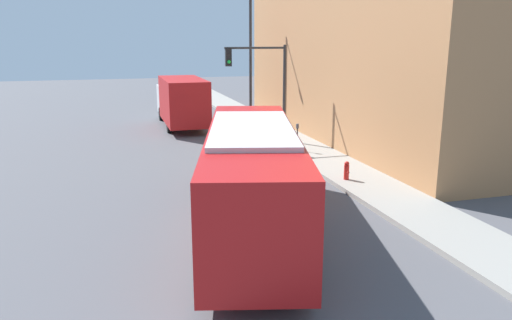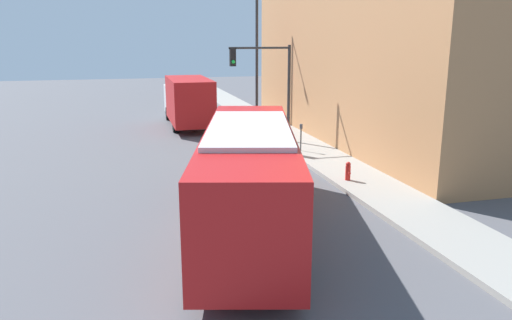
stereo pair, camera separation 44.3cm
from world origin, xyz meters
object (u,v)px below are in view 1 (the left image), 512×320
(street_lamp, at_px, (247,49))
(fire_hydrant, at_px, (347,170))
(delivery_truck, at_px, (181,100))
(parking_meter, at_px, (297,132))
(traffic_light_pole, at_px, (264,76))
(city_bus, at_px, (252,171))

(street_lamp, bearing_deg, fire_hydrant, -90.03)
(delivery_truck, xyz_separation_m, fire_hydrant, (4.35, -14.84, -1.16))
(fire_hydrant, height_order, parking_meter, parking_meter)
(delivery_truck, height_order, street_lamp, street_lamp)
(street_lamp, bearing_deg, delivery_truck, 179.68)
(traffic_light_pole, xyz_separation_m, street_lamp, (1.01, 6.97, 1.21))
(traffic_light_pole, bearing_deg, city_bus, -108.64)
(traffic_light_pole, xyz_separation_m, parking_meter, (1.00, -2.41, -2.59))
(fire_hydrant, relative_size, traffic_light_pole, 0.14)
(fire_hydrant, distance_m, street_lamp, 15.43)
(city_bus, distance_m, traffic_light_pole, 12.16)
(city_bus, height_order, delivery_truck, delivery_truck)
(traffic_light_pole, bearing_deg, street_lamp, 81.77)
(delivery_truck, height_order, fire_hydrant, delivery_truck)
(city_bus, relative_size, traffic_light_pole, 2.15)
(fire_hydrant, bearing_deg, street_lamp, 89.97)
(traffic_light_pole, bearing_deg, delivery_truck, 115.55)
(fire_hydrant, xyz_separation_m, traffic_light_pole, (-1.00, 7.84, 3.12))
(fire_hydrant, height_order, street_lamp, street_lamp)
(fire_hydrant, bearing_deg, parking_meter, 90.00)
(city_bus, distance_m, street_lamp, 19.23)
(traffic_light_pole, bearing_deg, fire_hydrant, -82.73)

